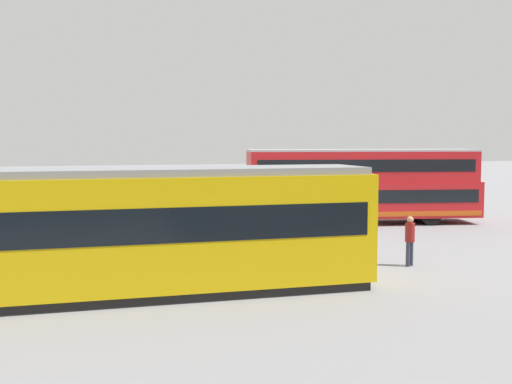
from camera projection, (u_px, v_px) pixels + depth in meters
ground_plane at (316, 231)px, 29.37m from camera, size 160.00×160.00×0.00m
double_decker_bus at (361, 185)px, 31.80m from camera, size 11.96×4.58×3.72m
tram_yellow at (77, 232)px, 16.58m from camera, size 16.00×2.83×3.44m
pedestrian_near_railing at (299, 231)px, 22.91m from camera, size 0.38×0.38×1.57m
pedestrian_crossing at (410, 238)px, 21.09m from camera, size 0.44×0.44×1.66m
pedestrian_railing at (262, 230)px, 24.34m from camera, size 7.31×0.93×1.08m
info_sign at (103, 204)px, 23.40m from camera, size 1.26×0.14×2.58m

